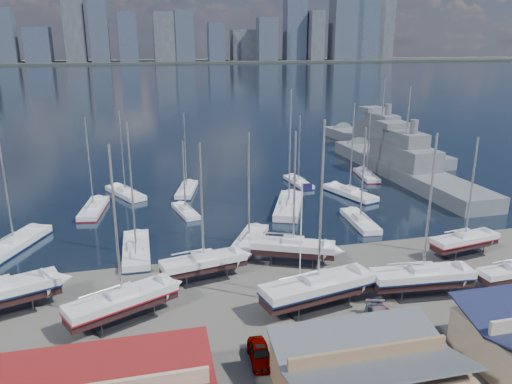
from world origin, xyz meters
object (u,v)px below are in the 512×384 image
object	(u,v)px
naval_ship_east	(403,168)
naval_ship_west	(380,143)
car_a	(260,353)
flagpole	(302,232)

from	to	relation	value
naval_ship_east	naval_ship_west	xyz separation A→B (m)	(7.09, 22.94, -0.00)
naval_ship_east	car_a	xyz separation A→B (m)	(-39.66, -48.12, -0.96)
naval_ship_west	car_a	world-z (taller)	naval_ship_west
naval_ship_west	flagpole	size ratio (longest dim) A/B	3.69
flagpole	naval_ship_east	bearing A→B (deg)	49.46
naval_ship_east	car_a	bearing A→B (deg)	139.39
naval_ship_east	naval_ship_west	size ratio (longest dim) A/B	1.05
naval_ship_east	flagpole	world-z (taller)	naval_ship_east
naval_ship_west	flagpole	distance (m)	73.95
naval_ship_west	naval_ship_east	bearing A→B (deg)	156.86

